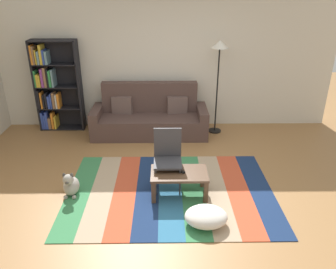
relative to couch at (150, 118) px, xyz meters
name	(u,v)px	position (x,y,z in m)	size (l,w,h in m)	color
ground_plane	(168,188)	(0.34, -2.02, -0.34)	(14.00, 14.00, 0.00)	#9E7042
back_wall	(166,61)	(0.34, 0.53, 1.01)	(6.80, 0.10, 2.70)	silver
rug	(170,191)	(0.37, -2.11, -0.33)	(3.00, 2.13, 0.01)	#387F4C
couch	(150,118)	(0.00, 0.00, 0.00)	(2.26, 0.80, 1.00)	#4C3833
bookshelf	(53,87)	(-1.94, 0.28, 0.56)	(0.90, 0.28, 1.82)	black
coffee_table	(179,176)	(0.49, -2.18, -0.03)	(0.80, 0.47, 0.36)	#513826
pouf	(206,217)	(0.81, -2.85, -0.21)	(0.54, 0.44, 0.22)	white
dog	(71,185)	(-1.05, -2.16, -0.18)	(0.22, 0.35, 0.40)	#9E998E
standing_lamp	(219,57)	(1.33, 0.07, 1.19)	(0.32, 0.32, 1.83)	black
tv_remote	(181,171)	(0.52, -2.15, 0.04)	(0.04, 0.15, 0.02)	black
folding_chair	(168,154)	(0.34, -1.94, 0.20)	(0.40, 0.40, 0.90)	#38383D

